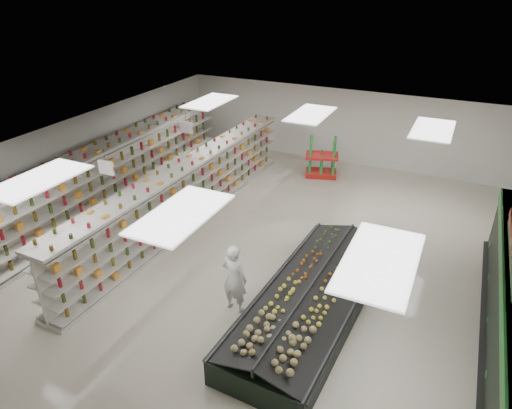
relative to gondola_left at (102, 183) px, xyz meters
The scene contains 12 objects.
floor 6.06m from the gondola_left, ahead, with size 16.00×16.00×0.00m, color beige.
ceiling 6.33m from the gondola_left, ahead, with size 14.00×16.00×0.02m, color white.
wall_back 10.08m from the gondola_left, 53.67° to the left, with size 14.00×0.02×3.20m, color white.
wall_left 1.16m from the gondola_left, behind, with size 0.02×16.00×3.20m, color white.
aisle_sign_near 3.33m from the gondola_left, 41.07° to the right, with size 0.52×0.06×0.75m.
aisle_sign_far 3.46m from the gondola_left, 44.28° to the left, with size 0.52×0.06×0.75m.
gondola_left is the anchor object (origin of this frame).
gondola_center 3.07m from the gondola_left, 13.45° to the left, with size 1.17×11.93×2.06m.
produce_island 8.53m from the gondola_left, 13.44° to the right, with size 2.59×6.40×0.94m.
soda_endcap 8.54m from the gondola_left, 46.74° to the left, with size 1.50×1.23×1.66m.
shopper_main 7.04m from the gondola_left, 22.46° to the right, with size 0.68×0.44×1.85m, color white.
shopper_background 3.66m from the gondola_left, 61.09° to the left, with size 0.76×0.47×1.57m, color tan.
Camera 1 is at (4.83, -10.72, 7.54)m, focal length 32.00 mm.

